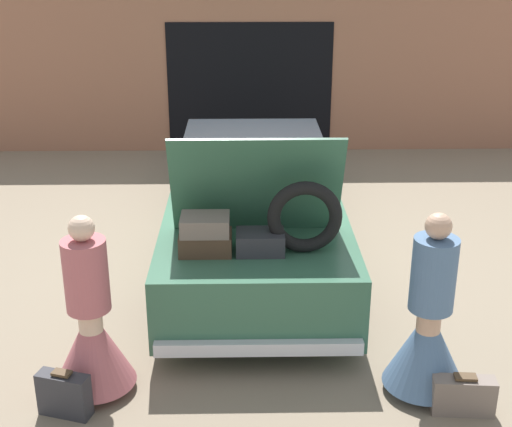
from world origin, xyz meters
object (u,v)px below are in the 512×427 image
(person_right, at_px, (428,332))
(person_left, at_px, (92,331))
(suitcase_beside_left_person, at_px, (64,394))
(car, at_px, (254,200))
(suitcase_beside_right_person, at_px, (463,395))

(person_right, bearing_deg, person_left, 98.81)
(person_left, height_order, suitcase_beside_left_person, person_left)
(car, height_order, person_right, car)
(person_left, height_order, suitcase_beside_right_person, person_left)
(car, bearing_deg, person_left, -115.64)
(person_right, xyz_separation_m, suitcase_beside_right_person, (0.25, -0.31, -0.40))
(person_right, height_order, suitcase_beside_right_person, person_right)
(person_left, distance_m, suitcase_beside_right_person, 3.04)
(person_left, distance_m, person_right, 2.75)
(suitcase_beside_right_person, bearing_deg, car, 116.58)
(suitcase_beside_left_person, bearing_deg, suitcase_beside_right_person, -0.65)
(suitcase_beside_left_person, xyz_separation_m, suitcase_beside_right_person, (3.18, -0.04, -0.03))
(person_left, xyz_separation_m, suitcase_beside_right_person, (3.00, -0.38, -0.39))
(person_right, bearing_deg, suitcase_beside_left_person, 105.54)
(suitcase_beside_left_person, distance_m, suitcase_beside_right_person, 3.18)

